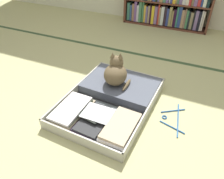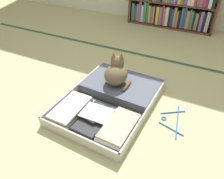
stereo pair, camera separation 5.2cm
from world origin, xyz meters
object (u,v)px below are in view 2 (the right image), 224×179
at_px(black_cat, 117,73).
at_px(clothes_hanger, 173,120).
at_px(bookshelf, 172,3).
at_px(open_suitcase, 112,98).

xyz_separation_m(black_cat, clothes_hanger, (0.57, -0.17, -0.18)).
distance_m(bookshelf, black_cat, 1.80).
height_order(bookshelf, clothes_hanger, bookshelf).
relative_size(bookshelf, clothes_hanger, 3.34).
bearing_deg(black_cat, clothes_hanger, -16.83).
xyz_separation_m(bookshelf, open_suitcase, (0.01, -1.96, -0.29)).
xyz_separation_m(open_suitcase, clothes_hanger, (0.53, -0.00, -0.03)).
bearing_deg(black_cat, open_suitcase, -77.20).
height_order(bookshelf, open_suitcase, bookshelf).
relative_size(black_cat, clothes_hanger, 0.77).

